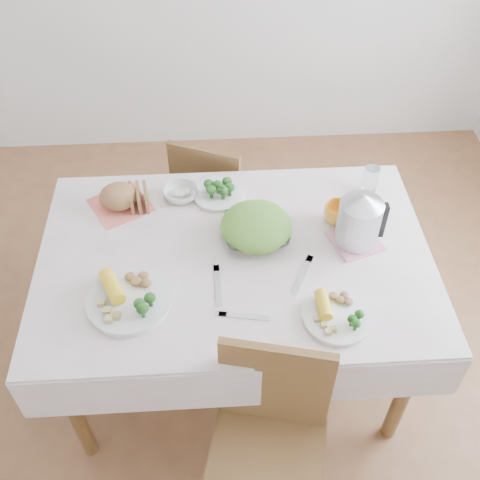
{
  "coord_description": "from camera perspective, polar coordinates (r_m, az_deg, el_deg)",
  "views": [
    {
      "loc": [
        -0.07,
        -1.44,
        2.34
      ],
      "look_at": [
        0.02,
        0.02,
        0.82
      ],
      "focal_mm": 42.0,
      "sensor_mm": 36.0,
      "label": 1
    }
  ],
  "objects": [
    {
      "name": "napkin",
      "position": [
        2.39,
        -12.04,
        3.49
      ],
      "size": [
        0.3,
        0.3,
        0.0
      ],
      "primitive_type": "cube",
      "rotation": [
        0.0,
        0.0,
        0.52
      ],
      "color": "#F06E5D",
      "rests_on": "tablecloth"
    },
    {
      "name": "knife",
      "position": [
        1.96,
        0.45,
        -7.74
      ],
      "size": [
        0.18,
        0.05,
        0.0
      ],
      "primitive_type": "cube",
      "rotation": [
        0.0,
        0.0,
        1.4
      ],
      "color": "silver",
      "rests_on": "tablecloth"
    },
    {
      "name": "chair_near",
      "position": [
        2.03,
        2.63,
        -21.5
      ],
      "size": [
        0.48,
        0.48,
        0.88
      ],
      "primitive_type": "cube",
      "rotation": [
        0.0,
        0.0,
        -0.23
      ],
      "color": "brown",
      "rests_on": "floor"
    },
    {
      "name": "fork_right",
      "position": [
        2.08,
        6.34,
        -3.53
      ],
      "size": [
        0.11,
        0.19,
        0.0
      ],
      "primitive_type": "cube",
      "rotation": [
        0.0,
        0.0,
        -0.47
      ],
      "color": "silver",
      "rests_on": "tablecloth"
    },
    {
      "name": "electric_kettle",
      "position": [
        2.15,
        12.02,
        2.03
      ],
      "size": [
        0.21,
        0.21,
        0.23
      ],
      "primitive_type": "cylinder",
      "rotation": [
        0.0,
        0.0,
        -0.37
      ],
      "color": "#B2B5BA",
      "rests_on": "pink_tray"
    },
    {
      "name": "salad_bowl",
      "position": [
        2.18,
        1.64,
        0.79
      ],
      "size": [
        0.27,
        0.27,
        0.06
      ],
      "primitive_type": "imported",
      "rotation": [
        0.0,
        0.0,
        0.05
      ],
      "color": "white",
      "rests_on": "tablecloth"
    },
    {
      "name": "dining_table",
      "position": [
        2.44,
        -0.44,
        -7.63
      ],
      "size": [
        1.4,
        0.9,
        0.75
      ],
      "primitive_type": "cube",
      "color": "brown",
      "rests_on": "floor"
    },
    {
      "name": "glass_tumbler",
      "position": [
        2.43,
        13.14,
        6.13
      ],
      "size": [
        0.07,
        0.07,
        0.12
      ],
      "primitive_type": "cylinder",
      "rotation": [
        0.0,
        0.0,
        0.18
      ],
      "color": "white",
      "rests_on": "tablecloth"
    },
    {
      "name": "fork_left",
      "position": [
        2.04,
        -2.27,
        -4.6
      ],
      "size": [
        0.03,
        0.19,
        0.0
      ],
      "primitive_type": "cube",
      "rotation": [
        0.0,
        0.0,
        0.03
      ],
      "color": "silver",
      "rests_on": "tablecloth"
    },
    {
      "name": "yellow_mug",
      "position": [
        2.27,
        9.88,
        2.68
      ],
      "size": [
        0.14,
        0.14,
        0.09
      ],
      "primitive_type": "imported",
      "rotation": [
        0.0,
        0.0,
        0.29
      ],
      "color": "#FFA828",
      "rests_on": "tablecloth"
    },
    {
      "name": "dinner_plate_left",
      "position": [
        2.02,
        -11.17,
        -6.1
      ],
      "size": [
        0.33,
        0.33,
        0.03
      ],
      "primitive_type": "cylinder",
      "rotation": [
        0.0,
        0.0,
        0.09
      ],
      "color": "white",
      "rests_on": "tablecloth"
    },
    {
      "name": "tablecloth",
      "position": [
        2.15,
        -0.5,
        -1.59
      ],
      "size": [
        1.5,
        1.0,
        0.01
      ],
      "primitive_type": "cube",
      "color": "silver",
      "rests_on": "dining_table"
    },
    {
      "name": "chair_far",
      "position": [
        2.89,
        -2.2,
        5.47
      ],
      "size": [
        0.48,
        0.48,
        0.82
      ],
      "primitive_type": "cube",
      "rotation": [
        0.0,
        0.0,
        2.74
      ],
      "color": "brown",
      "rests_on": "floor"
    },
    {
      "name": "bread_loaf",
      "position": [
        2.35,
        -12.25,
        4.49
      ],
      "size": [
        0.2,
        0.19,
        0.09
      ],
      "primitive_type": "ellipsoid",
      "rotation": [
        0.0,
        0.0,
        0.31
      ],
      "color": "brown",
      "rests_on": "napkin"
    },
    {
      "name": "dinner_plate_right",
      "position": [
        1.97,
        9.84,
        -7.63
      ],
      "size": [
        0.31,
        0.31,
        0.02
      ],
      "primitive_type": "cylinder",
      "rotation": [
        0.0,
        0.0,
        -0.32
      ],
      "color": "white",
      "rests_on": "tablecloth"
    },
    {
      "name": "floor",
      "position": [
        2.75,
        -0.4,
        -12.25
      ],
      "size": [
        3.6,
        3.6,
        0.0
      ],
      "primitive_type": "plane",
      "color": "brown",
      "rests_on": "ground"
    },
    {
      "name": "fruit_bowl",
      "position": [
        2.37,
        -6.03,
        4.73
      ],
      "size": [
        0.18,
        0.18,
        0.05
      ],
      "primitive_type": "imported",
      "rotation": [
        0.0,
        0.0,
        -0.3
      ],
      "color": "white",
      "rests_on": "tablecloth"
    },
    {
      "name": "pink_tray",
      "position": [
        2.23,
        11.58,
        -0.06
      ],
      "size": [
        0.22,
        0.22,
        0.01
      ],
      "primitive_type": "cube",
      "rotation": [
        0.0,
        0.0,
        0.33
      ],
      "color": "pink",
      "rests_on": "tablecloth"
    },
    {
      "name": "broccoli_plate",
      "position": [
        2.38,
        -2.22,
        4.67
      ],
      "size": [
        0.23,
        0.23,
        0.02
      ],
      "primitive_type": "cylinder",
      "rotation": [
        0.0,
        0.0,
        0.05
      ],
      "color": "beige",
      "rests_on": "tablecloth"
    }
  ]
}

